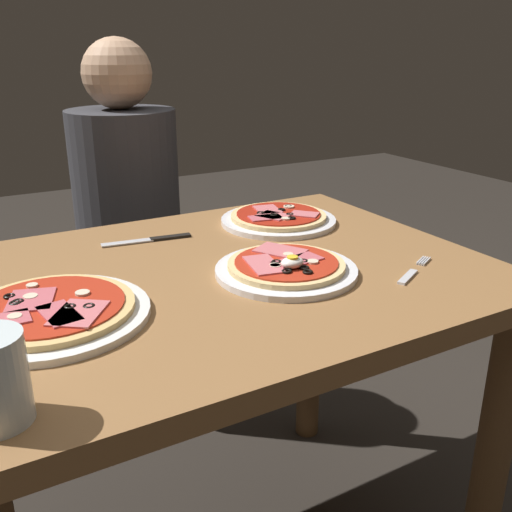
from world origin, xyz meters
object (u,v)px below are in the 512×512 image
dining_table (218,333)px  pizza_foreground (286,268)px  fork (413,272)px  pizza_across_left (51,312)px  diner_person (131,245)px  pizza_across_right (278,218)px  knife (153,239)px

dining_table → pizza_foreground: size_ratio=3.87×
pizza_foreground → fork: (0.21, -0.12, -0.01)m
pizza_foreground → pizza_across_left: pizza_foreground is taller
fork → diner_person: diner_person is taller
pizza_across_right → fork: bearing=-82.5°
pizza_across_left → diner_person: diner_person is taller
pizza_across_right → diner_person: bearing=109.4°
pizza_across_right → pizza_foreground: bearing=-118.9°
pizza_across_right → fork: 0.40m
dining_table → pizza_across_right: bearing=37.7°
pizza_foreground → pizza_across_left: 0.42m
knife → diner_person: bearing=78.7°
pizza_foreground → pizza_across_left: size_ratio=0.87×
pizza_across_right → knife: bearing=175.6°
pizza_foreground → pizza_across_left: bearing=177.0°
dining_table → diner_person: 0.77m
pizza_across_right → knife: pizza_across_right is taller
pizza_across_left → diner_person: (0.38, 0.83, -0.21)m
fork → knife: size_ratio=0.74×
dining_table → knife: 0.27m
pizza_across_right → fork: pizza_across_right is taller
diner_person → dining_table: bearing=85.3°
pizza_foreground → knife: size_ratio=1.36×
diner_person → fork: bearing=104.6°
pizza_across_left → dining_table: bearing=10.3°
dining_table → diner_person: (0.06, 0.77, -0.06)m
fork → diner_person: size_ratio=0.12×
dining_table → pizza_foreground: bearing=-36.9°
diner_person → pizza_foreground: bearing=92.9°
diner_person → pizza_across_left: bearing=65.4°
pizza_across_left → knife: bearing=46.4°
dining_table → pizza_foreground: (0.11, -0.08, 0.15)m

